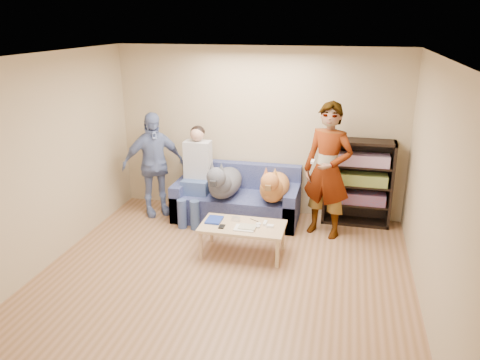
% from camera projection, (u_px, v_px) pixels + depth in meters
% --- Properties ---
extents(ground, '(5.00, 5.00, 0.00)m').
position_uv_depth(ground, '(217.00, 291.00, 5.39)').
color(ground, brown).
rests_on(ground, ground).
extents(ceiling, '(5.00, 5.00, 0.00)m').
position_uv_depth(ceiling, '(212.00, 59.00, 4.53)').
color(ceiling, white).
rests_on(ceiling, ground).
extents(wall_back, '(4.50, 0.00, 4.50)m').
position_uv_depth(wall_back, '(259.00, 132.00, 7.26)').
color(wall_back, tan).
rests_on(wall_back, ground).
extents(wall_front, '(4.50, 0.00, 4.50)m').
position_uv_depth(wall_front, '(94.00, 330.00, 2.66)').
color(wall_front, tan).
rests_on(wall_front, ground).
extents(wall_left, '(0.00, 5.00, 5.00)m').
position_uv_depth(wall_left, '(29.00, 170.00, 5.44)').
color(wall_left, tan).
rests_on(wall_left, ground).
extents(wall_right, '(0.00, 5.00, 5.00)m').
position_uv_depth(wall_right, '(440.00, 203.00, 4.48)').
color(wall_right, tan).
rests_on(wall_right, ground).
extents(blanket, '(0.40, 0.34, 0.14)m').
position_uv_depth(blanket, '(282.00, 195.00, 6.91)').
color(blanket, '#BCBCC1').
rests_on(blanket, sofa).
extents(person_standing_right, '(0.82, 0.68, 1.92)m').
position_uv_depth(person_standing_right, '(328.00, 171.00, 6.51)').
color(person_standing_right, gray).
rests_on(person_standing_right, ground).
extents(person_standing_left, '(1.01, 0.90, 1.64)m').
position_uv_depth(person_standing_left, '(153.00, 164.00, 7.27)').
color(person_standing_left, '#7285B6').
rests_on(person_standing_left, ground).
extents(held_controller, '(0.05, 0.13, 0.03)m').
position_uv_depth(held_controller, '(313.00, 162.00, 6.31)').
color(held_controller, silver).
rests_on(held_controller, person_standing_right).
extents(notebook_blue, '(0.20, 0.26, 0.03)m').
position_uv_depth(notebook_blue, '(214.00, 220.00, 6.23)').
color(notebook_blue, '#1B3397').
rests_on(notebook_blue, coffee_table).
extents(papers, '(0.26, 0.20, 0.02)m').
position_uv_depth(papers, '(245.00, 228.00, 5.99)').
color(papers, silver).
rests_on(papers, coffee_table).
extents(magazine, '(0.22, 0.17, 0.01)m').
position_uv_depth(magazine, '(247.00, 227.00, 6.00)').
color(magazine, '#B4AF90').
rests_on(magazine, coffee_table).
extents(camera_silver, '(0.11, 0.06, 0.05)m').
position_uv_depth(camera_silver, '(236.00, 219.00, 6.23)').
color(camera_silver, silver).
rests_on(camera_silver, coffee_table).
extents(controller_a, '(0.04, 0.13, 0.03)m').
position_uv_depth(controller_a, '(265.00, 223.00, 6.13)').
color(controller_a, white).
rests_on(controller_a, coffee_table).
extents(controller_b, '(0.09, 0.06, 0.03)m').
position_uv_depth(controller_b, '(270.00, 226.00, 6.04)').
color(controller_b, white).
rests_on(controller_b, coffee_table).
extents(headphone_cup_a, '(0.07, 0.07, 0.02)m').
position_uv_depth(headphone_cup_a, '(257.00, 226.00, 6.04)').
color(headphone_cup_a, silver).
rests_on(headphone_cup_a, coffee_table).
extents(headphone_cup_b, '(0.07, 0.07, 0.02)m').
position_uv_depth(headphone_cup_b, '(259.00, 224.00, 6.11)').
color(headphone_cup_b, silver).
rests_on(headphone_cup_b, coffee_table).
extents(pen_orange, '(0.13, 0.06, 0.01)m').
position_uv_depth(pen_orange, '(238.00, 230.00, 5.95)').
color(pen_orange, orange).
rests_on(pen_orange, coffee_table).
extents(pen_black, '(0.13, 0.08, 0.01)m').
position_uv_depth(pen_black, '(254.00, 220.00, 6.24)').
color(pen_black, black).
rests_on(pen_black, coffee_table).
extents(wallet, '(0.07, 0.12, 0.02)m').
position_uv_depth(wallet, '(222.00, 227.00, 6.04)').
color(wallet, black).
rests_on(wallet, coffee_table).
extents(sofa, '(1.90, 0.85, 0.82)m').
position_uv_depth(sofa, '(237.00, 201.00, 7.28)').
color(sofa, '#515B93').
rests_on(sofa, ground).
extents(person_seated, '(0.40, 0.73, 1.47)m').
position_uv_depth(person_seated, '(196.00, 171.00, 7.13)').
color(person_seated, '#436093').
rests_on(person_seated, sofa).
extents(dog_gray, '(0.46, 1.27, 0.66)m').
position_uv_depth(dog_gray, '(224.00, 182.00, 6.97)').
color(dog_gray, '#51545B').
rests_on(dog_gray, sofa).
extents(dog_tan, '(0.43, 1.17, 0.62)m').
position_uv_depth(dog_tan, '(274.00, 186.00, 6.84)').
color(dog_tan, '#BE8C3A').
rests_on(dog_tan, sofa).
extents(coffee_table, '(1.10, 0.60, 0.42)m').
position_uv_depth(coffee_table, '(243.00, 228.00, 6.11)').
color(coffee_table, tan).
rests_on(coffee_table, ground).
extents(bookshelf, '(1.00, 0.34, 1.30)m').
position_uv_depth(bookshelf, '(358.00, 181.00, 6.98)').
color(bookshelf, black).
rests_on(bookshelf, ground).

